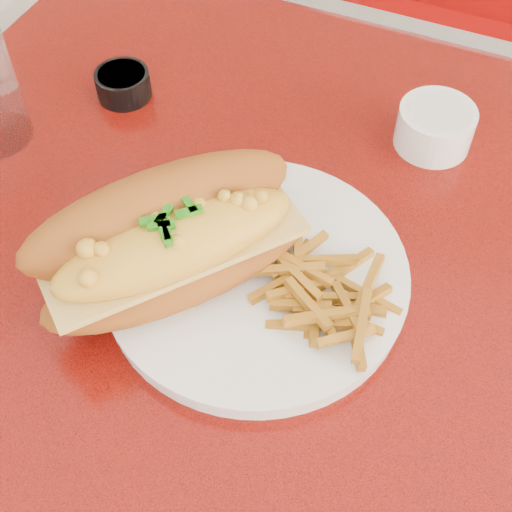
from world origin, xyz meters
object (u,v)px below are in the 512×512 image
at_px(diner_table, 397,392).
at_px(dinner_plate, 256,276).
at_px(booth_bench_far, 488,136).
at_px(mac_hoagie, 170,240).
at_px(gravy_ramekin, 435,126).
at_px(sauce_cup_left, 123,83).
at_px(fork, 328,288).

bearing_deg(diner_table, dinner_plate, -166.70).
bearing_deg(dinner_plate, diner_table, 13.30).
distance_m(booth_bench_far, mac_hoagie, 1.06).
height_order(booth_bench_far, mac_hoagie, booth_bench_far).
relative_size(dinner_plate, gravy_ramekin, 3.46).
relative_size(dinner_plate, mac_hoagie, 1.31).
height_order(mac_hoagie, sauce_cup_left, mac_hoagie).
bearing_deg(fork, mac_hoagie, 102.34).
bearing_deg(fork, dinner_plate, 92.57).
xyz_separation_m(dinner_plate, gravy_ramekin, (0.10, 0.24, 0.01)).
relative_size(dinner_plate, sauce_cup_left, 4.50).
xyz_separation_m(mac_hoagie, gravy_ramekin, (0.16, 0.27, -0.04)).
xyz_separation_m(booth_bench_far, gravy_ramekin, (-0.05, -0.60, 0.51)).
bearing_deg(gravy_ramekin, booth_bench_far, 85.03).
bearing_deg(gravy_ramekin, dinner_plate, -111.68).
distance_m(diner_table, mac_hoagie, 0.32).
relative_size(mac_hoagie, sauce_cup_left, 3.44).
relative_size(diner_table, mac_hoagie, 4.65).
xyz_separation_m(diner_table, gravy_ramekin, (-0.05, 0.21, 0.19)).
bearing_deg(sauce_cup_left, diner_table, -20.15).
xyz_separation_m(gravy_ramekin, sauce_cup_left, (-0.34, -0.06, -0.01)).
distance_m(gravy_ramekin, sauce_cup_left, 0.34).
height_order(booth_bench_far, dinner_plate, booth_bench_far).
relative_size(diner_table, fork, 8.39).
bearing_deg(dinner_plate, booth_bench_far, 80.02).
bearing_deg(dinner_plate, gravy_ramekin, 68.32).
distance_m(diner_table, dinner_plate, 0.23).
relative_size(mac_hoagie, gravy_ramekin, 2.64).
height_order(diner_table, mac_hoagie, mac_hoagie).
distance_m(fork, sauce_cup_left, 0.35).
bearing_deg(booth_bench_far, mac_hoagie, -103.67).
bearing_deg(booth_bench_far, dinner_plate, -99.98).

